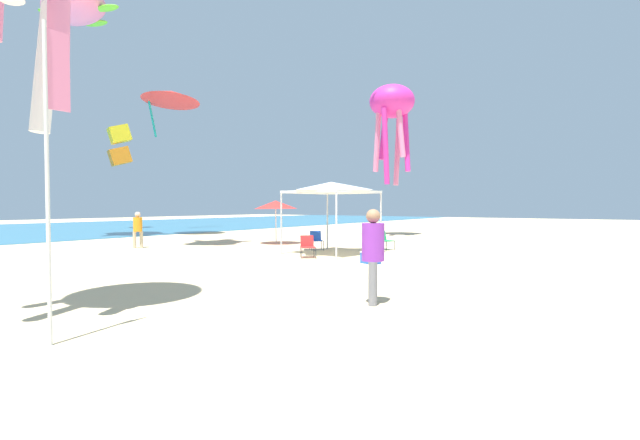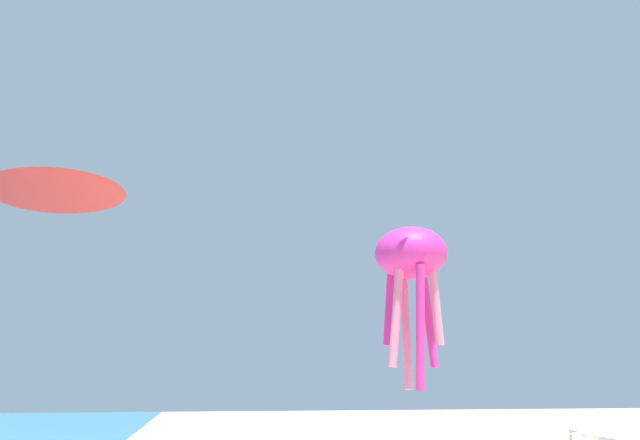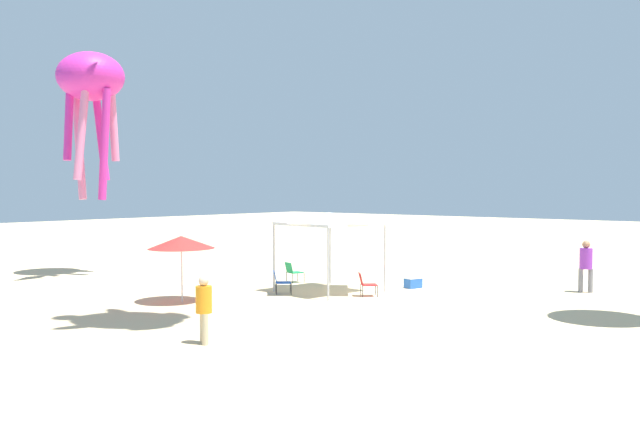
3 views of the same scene
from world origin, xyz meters
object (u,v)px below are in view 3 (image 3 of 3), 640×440
at_px(canopy_tent, 329,219).
at_px(beach_umbrella, 181,242).
at_px(folding_chair_facing_ocean, 280,281).
at_px(cooler_box, 413,283).
at_px(kite_octopus_magenta, 91,85).
at_px(person_by_tent, 204,304).
at_px(person_watching_sky, 586,262).
at_px(folding_chair_right_of_tent, 366,283).
at_px(folding_chair_left_of_tent, 293,271).

relative_size(canopy_tent, beach_umbrella, 1.47).
relative_size(folding_chair_facing_ocean, cooler_box, 1.15).
bearing_deg(kite_octopus_magenta, person_by_tent, 95.20).
height_order(beach_umbrella, kite_octopus_magenta, kite_octopus_magenta).
bearing_deg(person_watching_sky, folding_chair_right_of_tent, 19.12).
height_order(canopy_tent, folding_chair_left_of_tent, canopy_tent).
height_order(folding_chair_right_of_tent, person_watching_sky, person_watching_sky).
distance_m(canopy_tent, folding_chair_facing_ocean, 2.84).
height_order(cooler_box, person_by_tent, person_by_tent).
distance_m(person_watching_sky, kite_octopus_magenta, 21.26).
bearing_deg(person_watching_sky, canopy_tent, 11.92).
relative_size(beach_umbrella, person_by_tent, 1.34).
height_order(beach_umbrella, folding_chair_right_of_tent, beach_umbrella).
xyz_separation_m(folding_chair_right_of_tent, folding_chair_facing_ocean, (2.67, 1.51, 0.00)).
xyz_separation_m(beach_umbrella, cooler_box, (-4.11, -7.70, -1.78)).
height_order(folding_chair_right_of_tent, folding_chair_left_of_tent, same).
height_order(folding_chair_left_of_tent, person_watching_sky, person_watching_sky).
bearing_deg(person_by_tent, kite_octopus_magenta, 6.77).
relative_size(folding_chair_left_of_tent, person_by_tent, 0.49).
distance_m(person_by_tent, person_watching_sky, 14.98).
bearing_deg(person_by_tent, cooler_box, -54.07).
bearing_deg(folding_chair_facing_ocean, person_watching_sky, -94.59).
distance_m(beach_umbrella, folding_chair_right_of_tent, 6.48).
relative_size(folding_chair_right_of_tent, cooler_box, 1.15).
bearing_deg(folding_chair_left_of_tent, person_watching_sky, -135.29).
bearing_deg(person_by_tent, folding_chair_facing_ocean, -30.35).
distance_m(canopy_tent, person_by_tent, 9.29).
distance_m(beach_umbrella, person_watching_sky, 14.34).
bearing_deg(person_by_tent, folding_chair_right_of_tent, -50.88).
bearing_deg(folding_chair_right_of_tent, person_watching_sky, -87.72).
relative_size(beach_umbrella, folding_chair_right_of_tent, 2.71).
bearing_deg(cooler_box, folding_chair_left_of_tent, 21.48).
height_order(canopy_tent, folding_chair_right_of_tent, canopy_tent).
bearing_deg(folding_chair_facing_ocean, kite_octopus_magenta, 50.83).
relative_size(cooler_box, person_by_tent, 0.43).
bearing_deg(canopy_tent, person_watching_sky, -141.29).
relative_size(canopy_tent, folding_chair_right_of_tent, 3.98).
bearing_deg(beach_umbrella, cooler_box, -118.05).
xyz_separation_m(folding_chair_left_of_tent, person_watching_sky, (-9.91, -4.77, 0.63)).
xyz_separation_m(cooler_box, kite_octopus_magenta, (12.77, 5.47, 7.98)).
distance_m(canopy_tent, beach_umbrella, 5.47).
relative_size(cooler_box, kite_octopus_magenta, 0.11).
bearing_deg(beach_umbrella, person_watching_sky, -131.62).
xyz_separation_m(folding_chair_left_of_tent, kite_octopus_magenta, (8.26, 3.69, 7.71)).
bearing_deg(folding_chair_right_of_tent, kite_octopus_magenta, 58.47).
relative_size(folding_chair_right_of_tent, person_watching_sky, 0.43).
height_order(beach_umbrella, folding_chair_left_of_tent, beach_umbrella).
bearing_deg(person_by_tent, beach_umbrella, -4.88).
distance_m(beach_umbrella, person_by_tent, 6.58).
distance_m(folding_chair_right_of_tent, person_by_tent, 8.75).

